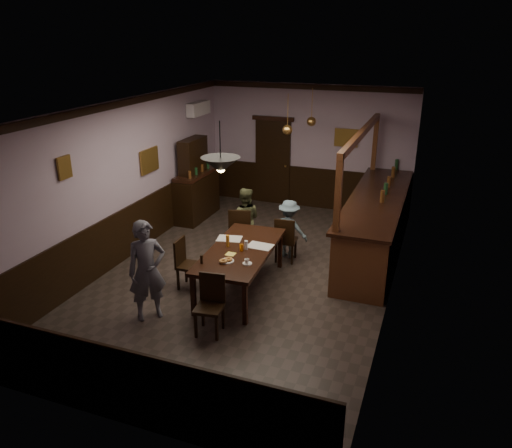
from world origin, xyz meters
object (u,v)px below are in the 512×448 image
at_px(sideboard, 196,187).
at_px(pendant_brass_mid, 287,130).
at_px(dining_table, 241,252).
at_px(bar_counter, 376,223).
at_px(chair_near, 211,301).
at_px(person_seated_right, 289,229).
at_px(pendant_brass_far, 311,122).
at_px(chair_side, 186,261).
at_px(pendant_iron, 221,165).
at_px(person_standing, 147,271).
at_px(coffee_cup, 247,261).
at_px(person_seated_left, 245,220).
at_px(chair_far_left, 241,230).
at_px(soda_can, 241,248).
at_px(chair_far_right, 285,238).

xyz_separation_m(sideboard, pendant_brass_mid, (2.31, -0.41, 1.54)).
height_order(dining_table, bar_counter, bar_counter).
height_order(chair_near, pendant_brass_mid, pendant_brass_mid).
xyz_separation_m(chair_near, bar_counter, (1.83, 3.68, 0.12)).
relative_size(person_seated_right, pendant_brass_far, 1.42).
xyz_separation_m(chair_near, chair_side, (-0.98, 1.07, -0.01)).
xyz_separation_m(chair_side, pendant_iron, (0.95, -0.55, 1.90)).
height_order(person_standing, pendant_iron, pendant_iron).
height_order(person_standing, pendant_brass_far, pendant_brass_far).
relative_size(chair_near, pendant_iron, 1.23).
xyz_separation_m(dining_table, sideboard, (-2.30, 2.89, 0.07)).
distance_m(sideboard, pendant_brass_mid, 2.81).
relative_size(chair_near, chair_side, 1.02).
relative_size(dining_table, person_standing, 1.43).
height_order(chair_near, coffee_cup, chair_near).
xyz_separation_m(chair_near, coffee_cup, (0.24, 0.83, 0.31)).
height_order(person_seated_left, pendant_brass_mid, pendant_brass_mid).
xyz_separation_m(chair_side, coffee_cup, (1.22, -0.25, 0.32)).
xyz_separation_m(chair_far_left, pendant_brass_far, (0.72, 2.35, 1.76)).
xyz_separation_m(dining_table, pendant_iron, (0.04, -0.80, 1.70)).
distance_m(chair_side, pendant_brass_far, 4.39).
bearing_deg(person_seated_right, bar_counter, -147.49).
relative_size(chair_near, soda_can, 7.46).
height_order(dining_table, chair_far_left, chair_far_left).
bearing_deg(pendant_brass_mid, pendant_brass_far, 79.78).
xyz_separation_m(bar_counter, pendant_iron, (-1.86, -3.15, 1.77)).
height_order(dining_table, sideboard, sideboard).
relative_size(chair_near, sideboard, 0.48).
bearing_deg(soda_can, dining_table, 122.49).
height_order(dining_table, pendant_brass_far, pendant_brass_far).
height_order(dining_table, person_seated_right, person_seated_right).
relative_size(person_standing, person_seated_left, 1.20).
relative_size(person_seated_left, pendant_iron, 1.80).
distance_m(chair_far_right, soda_can, 1.45).
relative_size(coffee_cup, soda_can, 0.67).
xyz_separation_m(chair_near, soda_can, (-0.03, 1.26, 0.32)).
bearing_deg(person_seated_right, pendant_brass_far, -80.03).
bearing_deg(person_standing, sideboard, 62.25).
distance_m(chair_far_left, sideboard, 2.44).
bearing_deg(bar_counter, pendant_iron, -120.53).
height_order(person_seated_left, pendant_brass_far, pendant_brass_far).
distance_m(chair_near, soda_can, 1.30).
bearing_deg(sideboard, person_seated_left, -37.78).
height_order(chair_far_right, bar_counter, bar_counter).
height_order(chair_side, person_seated_left, person_seated_left).
relative_size(dining_table, pendant_iron, 3.10).
bearing_deg(bar_counter, person_seated_right, -153.16).
bearing_deg(person_seated_right, pendant_iron, 88.03).
bearing_deg(chair_far_right, soda_can, 71.16).
xyz_separation_m(chair_far_left, chair_near, (0.58, -2.57, -0.05)).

